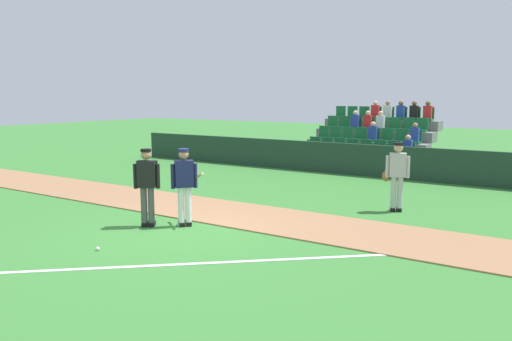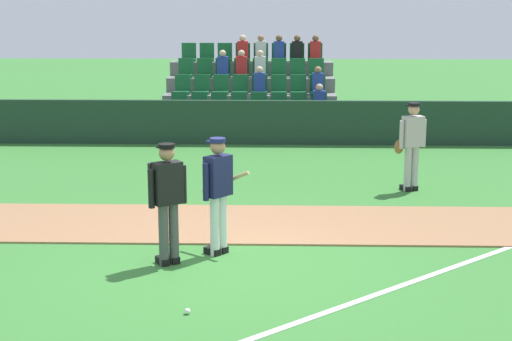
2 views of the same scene
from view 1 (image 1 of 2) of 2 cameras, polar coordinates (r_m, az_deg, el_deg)
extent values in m
plane|color=#387A33|center=(11.25, -8.63, -6.63)|extent=(80.00, 80.00, 0.00)
cube|color=#9E704C|center=(12.64, -3.07, -4.80)|extent=(28.00, 2.30, 0.03)
cube|color=white|center=(9.17, 3.57, -10.03)|extent=(9.08, 8.00, 0.01)
cube|color=#1E3828|center=(19.01, 10.35, 1.30)|extent=(20.00, 0.16, 1.16)
cube|color=slate|center=(21.19, 12.74, 0.79)|extent=(5.00, 3.80, 0.30)
cube|color=slate|center=(19.96, 11.49, 1.37)|extent=(4.90, 0.85, 0.40)
cube|color=#196033|center=(20.62, 6.43, 2.41)|extent=(0.44, 0.40, 0.08)
cube|color=#196033|center=(20.79, 6.71, 3.15)|extent=(0.44, 0.08, 0.50)
cube|color=#196033|center=(20.38, 7.81, 2.32)|extent=(0.44, 0.40, 0.08)
cube|color=#196033|center=(20.56, 8.09, 3.06)|extent=(0.44, 0.08, 0.50)
cube|color=#196033|center=(20.16, 9.22, 2.22)|extent=(0.44, 0.40, 0.08)
cube|color=#196033|center=(20.33, 9.49, 2.97)|extent=(0.44, 0.08, 0.50)
cube|color=#196033|center=(19.94, 10.67, 2.11)|extent=(0.44, 0.40, 0.08)
cube|color=#196033|center=(20.12, 10.93, 2.88)|extent=(0.44, 0.08, 0.50)
cube|color=#196033|center=(19.74, 12.14, 2.01)|extent=(0.44, 0.40, 0.08)
cube|color=#196033|center=(19.92, 12.39, 2.78)|extent=(0.44, 0.08, 0.50)
cube|color=#196033|center=(19.55, 13.65, 1.89)|extent=(0.44, 0.40, 0.08)
cube|color=#196033|center=(19.73, 13.89, 2.68)|extent=(0.44, 0.08, 0.50)
cube|color=#196033|center=(19.38, 15.18, 1.78)|extent=(0.44, 0.40, 0.08)
cube|color=#196033|center=(19.56, 15.41, 2.57)|extent=(0.44, 0.08, 0.50)
cube|color=#196033|center=(19.22, 16.74, 1.66)|extent=(0.44, 0.40, 0.08)
cube|color=#196033|center=(19.40, 16.96, 2.46)|extent=(0.44, 0.08, 0.50)
cube|color=#263F99|center=(19.23, 16.82, 2.56)|extent=(0.32, 0.22, 0.52)
sphere|color=tan|center=(19.20, 16.86, 3.60)|extent=(0.20, 0.20, 0.20)
cube|color=slate|center=(20.71, 12.39, 2.71)|extent=(4.90, 0.85, 0.40)
cube|color=#196033|center=(21.34, 7.48, 3.68)|extent=(0.44, 0.40, 0.08)
cube|color=#196033|center=(21.52, 7.74, 4.38)|extent=(0.44, 0.08, 0.50)
cube|color=#196033|center=(21.11, 8.82, 3.60)|extent=(0.44, 0.40, 0.08)
cube|color=#196033|center=(21.29, 9.08, 4.31)|extent=(0.44, 0.08, 0.50)
cube|color=#196033|center=(20.89, 10.20, 3.51)|extent=(0.44, 0.40, 0.08)
cube|color=#196033|center=(21.08, 10.45, 4.23)|extent=(0.44, 0.08, 0.50)
cube|color=#196033|center=(20.69, 11.60, 3.43)|extent=(0.44, 0.40, 0.08)
cube|color=#196033|center=(20.87, 11.85, 4.15)|extent=(0.44, 0.08, 0.50)
cube|color=#196033|center=(20.49, 13.04, 3.33)|extent=(0.44, 0.40, 0.08)
cube|color=#196033|center=(20.68, 13.27, 4.07)|extent=(0.44, 0.08, 0.50)
cube|color=#263F99|center=(20.52, 13.11, 4.18)|extent=(0.32, 0.22, 0.52)
sphere|color=beige|center=(20.49, 13.14, 5.15)|extent=(0.20, 0.20, 0.20)
cube|color=#196033|center=(20.31, 14.49, 3.24)|extent=(0.44, 0.40, 0.08)
cube|color=#196033|center=(20.50, 14.72, 3.98)|extent=(0.44, 0.08, 0.50)
cube|color=#196033|center=(20.14, 15.98, 3.14)|extent=(0.44, 0.40, 0.08)
cube|color=#196033|center=(20.33, 16.19, 3.88)|extent=(0.44, 0.08, 0.50)
cube|color=#196033|center=(19.99, 17.48, 3.04)|extent=(0.44, 0.40, 0.08)
cube|color=#196033|center=(20.18, 17.68, 3.79)|extent=(0.44, 0.08, 0.50)
cube|color=#263F99|center=(20.01, 17.56, 3.90)|extent=(0.32, 0.22, 0.52)
sphere|color=#9E7051|center=(19.99, 17.60, 4.90)|extent=(0.20, 0.20, 0.20)
cube|color=slate|center=(21.47, 13.24, 3.95)|extent=(4.90, 0.85, 0.40)
cube|color=#196033|center=(22.08, 8.46, 4.86)|extent=(0.44, 0.40, 0.08)
cube|color=#196033|center=(22.27, 8.71, 5.53)|extent=(0.44, 0.08, 0.50)
cube|color=#196033|center=(21.86, 9.77, 4.79)|extent=(0.44, 0.40, 0.08)
cube|color=#196033|center=(22.05, 10.01, 5.47)|extent=(0.44, 0.08, 0.50)
cube|color=#196033|center=(21.65, 11.11, 4.72)|extent=(0.44, 0.40, 0.08)
cube|color=#196033|center=(21.84, 11.35, 5.40)|extent=(0.44, 0.08, 0.50)
cube|color=#263F99|center=(21.68, 11.18, 5.52)|extent=(0.32, 0.22, 0.52)
sphere|color=beige|center=(21.66, 11.21, 6.44)|extent=(0.20, 0.20, 0.20)
cube|color=#196033|center=(21.45, 12.47, 4.65)|extent=(0.44, 0.40, 0.08)
cube|color=#196033|center=(21.64, 12.70, 5.33)|extent=(0.44, 0.08, 0.50)
cube|color=red|center=(21.48, 12.55, 5.45)|extent=(0.32, 0.22, 0.52)
sphere|color=beige|center=(21.46, 12.58, 6.38)|extent=(0.20, 0.20, 0.20)
cube|color=#196033|center=(21.26, 13.86, 4.57)|extent=(0.44, 0.40, 0.08)
cube|color=#196033|center=(21.45, 14.08, 5.26)|extent=(0.44, 0.08, 0.50)
cube|color=silver|center=(21.29, 13.94, 5.38)|extent=(0.32, 0.22, 0.52)
sphere|color=beige|center=(21.28, 13.97, 6.32)|extent=(0.20, 0.20, 0.20)
cube|color=#196033|center=(21.09, 15.28, 4.48)|extent=(0.44, 0.40, 0.08)
cube|color=#196033|center=(21.28, 15.49, 5.18)|extent=(0.44, 0.08, 0.50)
cube|color=#196033|center=(20.93, 16.71, 4.40)|extent=(0.44, 0.40, 0.08)
cube|color=#196033|center=(21.12, 16.91, 5.10)|extent=(0.44, 0.08, 0.50)
cube|color=#196033|center=(20.78, 18.17, 4.30)|extent=(0.44, 0.40, 0.08)
cube|color=#196033|center=(20.98, 18.36, 5.02)|extent=(0.44, 0.08, 0.50)
cube|color=slate|center=(22.24, 14.02, 5.11)|extent=(4.90, 0.85, 0.40)
cube|color=#196033|center=(22.84, 9.37, 5.96)|extent=(0.44, 0.40, 0.08)
cube|color=#196033|center=(23.03, 9.61, 6.60)|extent=(0.44, 0.08, 0.50)
cube|color=#196033|center=(22.62, 10.65, 5.91)|extent=(0.44, 0.40, 0.08)
cube|color=#196033|center=(22.81, 10.89, 6.55)|extent=(0.44, 0.08, 0.50)
cube|color=#196033|center=(22.42, 11.96, 5.85)|extent=(0.44, 0.40, 0.08)
cube|color=#196033|center=(22.61, 12.18, 6.49)|extent=(0.44, 0.08, 0.50)
cube|color=#196033|center=(22.22, 13.29, 5.78)|extent=(0.44, 0.40, 0.08)
cube|color=#196033|center=(22.42, 13.50, 6.44)|extent=(0.44, 0.08, 0.50)
cube|color=red|center=(22.26, 13.36, 6.56)|extent=(0.32, 0.22, 0.52)
sphere|color=beige|center=(22.25, 13.39, 7.46)|extent=(0.20, 0.20, 0.20)
cube|color=#196033|center=(22.04, 14.64, 5.71)|extent=(0.44, 0.40, 0.08)
cube|color=#196033|center=(22.24, 14.84, 6.37)|extent=(0.44, 0.08, 0.50)
cube|color=silver|center=(22.08, 14.71, 6.49)|extent=(0.32, 0.22, 0.52)
sphere|color=#9E7051|center=(22.07, 14.74, 7.40)|extent=(0.20, 0.20, 0.20)
cube|color=#196033|center=(21.88, 16.01, 5.64)|extent=(0.44, 0.40, 0.08)
cube|color=#196033|center=(22.08, 16.21, 6.30)|extent=(0.44, 0.08, 0.50)
cube|color=#263F99|center=(21.91, 16.08, 6.43)|extent=(0.32, 0.22, 0.52)
sphere|color=brown|center=(21.90, 16.12, 7.34)|extent=(0.20, 0.20, 0.20)
cube|color=#196033|center=(21.72, 17.40, 5.56)|extent=(0.44, 0.40, 0.08)
cube|color=#196033|center=(21.92, 17.59, 6.23)|extent=(0.44, 0.08, 0.50)
cube|color=black|center=(21.76, 17.47, 6.35)|extent=(0.32, 0.22, 0.52)
sphere|color=brown|center=(21.75, 17.51, 7.28)|extent=(0.20, 0.20, 0.20)
cube|color=#196033|center=(21.58, 18.81, 5.48)|extent=(0.44, 0.40, 0.08)
cube|color=#196033|center=(21.78, 18.99, 6.15)|extent=(0.44, 0.08, 0.50)
cube|color=red|center=(21.61, 18.88, 6.28)|extent=(0.32, 0.22, 0.52)
sphere|color=brown|center=(21.61, 18.93, 7.20)|extent=(0.20, 0.20, 0.20)
cylinder|color=white|center=(11.38, -8.48, -4.12)|extent=(0.14, 0.14, 0.90)
cylinder|color=white|center=(11.41, -7.68, -4.08)|extent=(0.14, 0.14, 0.90)
cube|color=black|center=(11.53, -8.47, -6.00)|extent=(0.28, 0.26, 0.10)
cube|color=black|center=(11.56, -7.68, -5.95)|extent=(0.28, 0.26, 0.10)
cube|color=#191E47|center=(11.26, -8.16, -0.37)|extent=(0.43, 0.45, 0.60)
cylinder|color=#191E47|center=(11.23, -9.41, -0.68)|extent=(0.09, 0.09, 0.55)
cylinder|color=#191E47|center=(11.30, -6.90, -0.57)|extent=(0.09, 0.09, 0.55)
sphere|color=#9E7051|center=(11.20, -8.20, 1.80)|extent=(0.22, 0.22, 0.22)
cylinder|color=#191E4C|center=(11.19, -8.21, 2.31)|extent=(0.23, 0.23, 0.06)
cube|color=#191E4C|center=(11.29, -8.28, 2.21)|extent=(0.21, 0.21, 0.02)
cylinder|color=tan|center=(11.41, -6.97, -0.99)|extent=(0.75, 0.37, 0.41)
cylinder|color=#4C4C4C|center=(11.53, -12.58, -4.08)|extent=(0.14, 0.14, 0.90)
cylinder|color=#4C4C4C|center=(11.49, -11.79, -4.09)|extent=(0.14, 0.14, 0.90)
cube|color=black|center=(11.68, -12.45, -5.93)|extent=(0.24, 0.28, 0.10)
cube|color=black|center=(11.64, -11.68, -5.94)|extent=(0.24, 0.28, 0.10)
cube|color=black|center=(11.37, -12.30, -0.39)|extent=(0.45, 0.41, 0.60)
cylinder|color=black|center=(11.43, -13.52, -0.64)|extent=(0.09, 0.09, 0.55)
cylinder|color=black|center=(11.33, -11.06, -0.64)|extent=(0.09, 0.09, 0.55)
sphere|color=#9E7051|center=(11.32, -12.37, 1.76)|extent=(0.22, 0.22, 0.22)
cylinder|color=black|center=(11.31, -12.39, 2.26)|extent=(0.23, 0.23, 0.06)
cube|color=black|center=(11.41, -12.28, 2.17)|extent=(0.22, 0.20, 0.02)
cube|color=black|center=(11.50, -12.17, -0.29)|extent=(0.41, 0.31, 0.56)
cylinder|color=#B2B2B2|center=(13.18, 15.29, -2.60)|extent=(0.14, 0.14, 0.90)
cylinder|color=#B2B2B2|center=(13.20, 15.98, -2.62)|extent=(0.14, 0.14, 0.90)
cube|color=black|center=(13.32, 15.21, -4.24)|extent=(0.21, 0.29, 0.10)
cube|color=black|center=(13.34, 15.89, -4.25)|extent=(0.21, 0.29, 0.10)
cube|color=#B2B2B2|center=(13.07, 15.77, 0.62)|extent=(0.45, 0.35, 0.60)
cylinder|color=#B2B2B2|center=(13.06, 14.67, 0.44)|extent=(0.09, 0.09, 0.55)
cylinder|color=#B2B2B2|center=(13.10, 16.85, 0.37)|extent=(0.09, 0.09, 0.55)
sphere|color=tan|center=(13.02, 15.85, 2.50)|extent=(0.22, 0.22, 0.22)
cylinder|color=black|center=(13.01, 15.86, 2.93)|extent=(0.23, 0.23, 0.06)
cube|color=black|center=(13.11, 15.82, 2.85)|extent=(0.21, 0.18, 0.02)
ellipsoid|color=brown|center=(13.14, 14.53, -0.61)|extent=(0.23, 0.19, 0.28)
sphere|color=white|center=(10.12, -17.51, -8.45)|extent=(0.07, 0.07, 0.07)
camera|label=2|loc=(7.04, -79.78, 7.91)|focal=54.10mm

